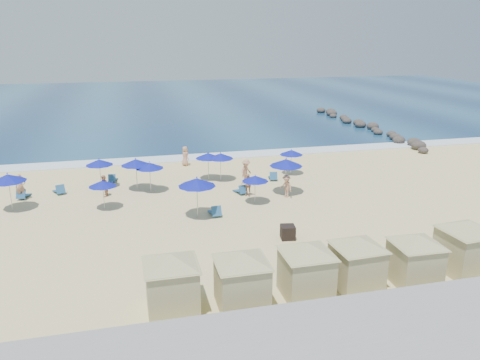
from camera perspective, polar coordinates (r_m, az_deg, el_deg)
name	(u,v)px	position (r m, az deg, el deg)	size (l,w,h in m)	color
ground	(209,219)	(29.35, -3.82, -4.81)	(160.00, 160.00, 0.00)	beige
ocean	(152,102)	(82.69, -10.67, 9.29)	(160.00, 80.00, 0.06)	navy
surf_line	(179,158)	(43.96, -7.40, 2.64)	(160.00, 2.50, 0.08)	white
seawall	(276,342)	(17.48, 4.45, -19.06)	(160.00, 6.10, 1.22)	gray
rock_jetty	(365,126)	(60.07, 14.95, 6.43)	(2.56, 26.66, 0.96)	#2C2725
trash_bin	(288,232)	(26.61, 5.85, -6.35)	(0.78, 0.78, 0.78)	black
cabana_0	(171,275)	(19.69, -8.37, -11.36)	(4.52, 4.52, 2.84)	tan
cabana_1	(242,272)	(19.74, 0.23, -11.15)	(4.46, 4.46, 2.80)	tan
cabana_2	(307,262)	(20.72, 8.12, -9.93)	(4.43, 4.43, 2.78)	tan
cabana_3	(357,256)	(21.85, 14.11, -8.92)	(4.31, 4.31, 2.71)	tan
cabana_4	(416,253)	(22.97, 20.64, -8.27)	(4.26, 4.26, 2.67)	tan
cabana_5	(466,240)	(24.96, 25.88, -6.56)	(4.60, 4.60, 2.90)	tan
umbrella_0	(8,178)	(33.53, -26.45, 0.23)	(2.26, 2.26, 2.57)	#A5A8AD
umbrella_1	(99,162)	(36.22, -16.79, 2.09)	(2.02, 2.02, 2.30)	#A5A8AD
umbrella_2	(102,183)	(31.66, -16.42, -0.41)	(1.81, 1.81, 2.06)	#A5A8AD
umbrella_3	(136,162)	(34.96, -12.60, 2.13)	(2.17, 2.17, 2.47)	#A5A8AD
umbrella_4	(149,165)	(34.39, -10.98, 1.75)	(2.03, 2.03, 2.31)	#A5A8AD
umbrella_5	(197,182)	(28.94, -5.28, -0.26)	(2.36, 2.36, 2.69)	#A5A8AD
umbrella_6	(208,156)	(36.80, -3.91, 2.98)	(2.00, 2.00, 2.27)	#A5A8AD
umbrella_7	(255,178)	(31.45, 1.86, 0.19)	(1.81, 1.81, 2.06)	#A5A8AD
umbrella_8	(221,156)	(36.51, -2.39, 2.95)	(2.03, 2.03, 2.31)	#A5A8AD
umbrella_9	(291,152)	(38.38, 6.29, 3.37)	(1.90, 1.90, 2.16)	#A5A8AD
umbrella_10	(286,163)	(33.39, 5.64, 2.13)	(2.38, 2.38, 2.71)	#A5A8AD
beach_chair_0	(23,195)	(36.28, -24.94, -1.64)	(0.83, 1.48, 0.77)	#245585
beach_chair_1	(59,190)	(36.33, -21.16, -1.16)	(1.07, 1.50, 0.75)	#245585
beach_chair_2	(113,179)	(37.98, -15.26, 0.15)	(0.74, 1.33, 0.69)	#245585
beach_chair_3	(215,212)	(29.84, -3.04, -3.87)	(0.70, 1.42, 0.76)	#245585
beach_chair_4	(241,190)	(33.88, 0.10, -1.26)	(0.88, 1.44, 0.74)	#245585
beach_chair_5	(273,177)	(37.23, 4.03, 0.41)	(0.82, 1.42, 0.73)	#245585
beachgoer_0	(21,187)	(35.80, -25.16, -0.79)	(0.67, 0.44, 1.85)	tan
beachgoer_1	(104,186)	(34.50, -16.27, -0.71)	(0.76, 0.59, 1.56)	tan
beachgoer_2	(248,185)	(33.29, 0.95, -0.59)	(0.95, 0.39, 1.62)	tan
beachgoer_3	(246,171)	(36.23, 0.74, 1.09)	(1.20, 0.69, 1.85)	tan
beachgoer_4	(185,156)	(41.38, -6.71, 2.93)	(0.84, 0.55, 1.73)	tan
beachgoer_5	(286,186)	(33.14, 5.67, -0.75)	(1.05, 0.60, 1.63)	tan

